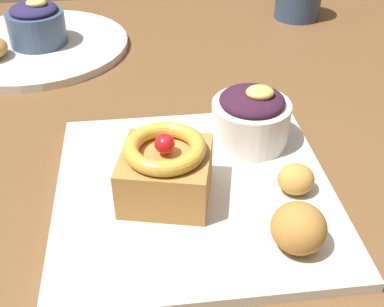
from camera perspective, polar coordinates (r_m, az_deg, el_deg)
dining_table at (r=0.68m, az=-2.55°, el=-2.54°), size 1.39×0.95×0.73m
front_plate at (r=0.50m, az=0.28°, el=-4.48°), size 0.28×0.28×0.01m
cake_slice at (r=0.47m, az=-3.12°, el=-1.89°), size 0.10×0.10×0.07m
berry_ramekin at (r=0.55m, az=6.92°, el=4.24°), size 0.09×0.09×0.07m
fritter_front at (r=0.43m, az=12.41°, el=-8.53°), size 0.05×0.05×0.04m
fritter_middle at (r=0.49m, az=12.10°, el=-2.96°), size 0.04×0.03×0.03m
back_plate at (r=0.85m, az=-17.89°, el=11.95°), size 0.30×0.30×0.01m
back_ramekin at (r=0.83m, az=-17.81°, el=14.30°), size 0.09×0.09×0.07m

